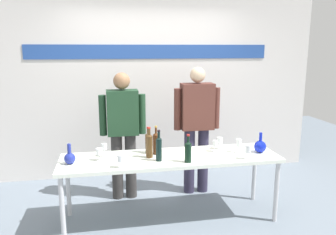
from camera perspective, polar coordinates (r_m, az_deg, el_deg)
name	(u,v)px	position (r m, az deg, el deg)	size (l,w,h in m)	color
ground_plane	(170,218)	(3.99, 0.42, -16.72)	(10.00, 10.00, 0.00)	slate
back_wall	(151,75)	(5.01, -2.91, 7.17)	(5.02, 0.11, 3.00)	silver
display_table	(171,161)	(3.71, 0.43, -7.48)	(2.39, 0.66, 0.73)	white
decanter_blue_left	(70,158)	(3.59, -16.39, -6.57)	(0.12, 0.12, 0.21)	navy
decanter_blue_right	(260,146)	(3.96, 15.41, -4.72)	(0.14, 0.14, 0.23)	#1022C0
presenter_left	(123,129)	(4.22, -7.67, -1.90)	(0.57, 0.22, 1.61)	#353231
presenter_right	(197,122)	(4.36, 4.93, -0.85)	(0.61, 0.22, 1.67)	#2E2A41
wine_bottle_0	(188,151)	(3.49, 3.43, -5.67)	(0.07, 0.07, 0.30)	black
wine_bottle_1	(149,145)	(3.63, -3.20, -4.65)	(0.07, 0.07, 0.34)	#4F361A
wine_bottle_2	(148,142)	(3.80, -3.40, -4.16)	(0.07, 0.07, 0.30)	#52381D
wine_bottle_3	(156,143)	(3.75, -2.06, -4.29)	(0.07, 0.07, 0.32)	#49250F
wine_bottle_4	(159,148)	(3.52, -1.57, -5.17)	(0.06, 0.06, 0.33)	black
wine_glass_left_0	(121,159)	(3.37, -8.09, -6.96)	(0.07, 0.07, 0.13)	white
wine_glass_left_1	(104,147)	(3.73, -10.81, -4.95)	(0.06, 0.06, 0.15)	white
wine_glass_left_2	(99,152)	(3.61, -11.60, -5.72)	(0.07, 0.07, 0.13)	white
wine_glass_right_0	(215,144)	(3.88, 8.03, -4.46)	(0.06, 0.06, 0.13)	white
wine_glass_right_1	(248,149)	(3.69, 13.45, -5.28)	(0.07, 0.07, 0.15)	white
wine_glass_right_2	(220,141)	(3.99, 8.80, -3.91)	(0.07, 0.07, 0.14)	white
wine_glass_right_3	(239,143)	(3.89, 11.96, -4.27)	(0.06, 0.06, 0.16)	white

